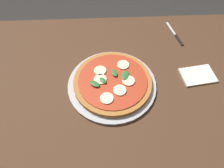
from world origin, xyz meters
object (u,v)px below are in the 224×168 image
knife (176,36)px  napkin (198,75)px  serving_tray (112,85)px  pizza (113,82)px  dining_table (102,97)px

knife → napkin: bearing=98.0°
serving_tray → pizza: bearing=-145.5°
serving_tray → pizza: 0.02m
dining_table → knife: size_ratio=9.09×
pizza → napkin: pizza is taller
pizza → knife: pizza is taller
dining_table → pizza: 0.13m
serving_tray → napkin: serving_tray is taller
serving_tray → pizza: (-0.00, -0.00, 0.02)m
serving_tray → dining_table: bearing=-20.7°
knife → serving_tray: bearing=40.2°
dining_table → napkin: bearing=-178.0°
pizza → knife: (-0.31, -0.26, -0.02)m
serving_tray → napkin: 0.34m
knife → pizza: bearing=40.3°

